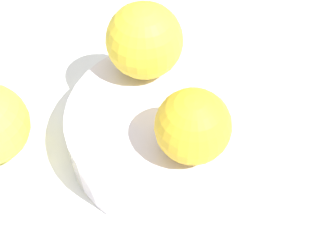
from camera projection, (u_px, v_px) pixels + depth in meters
The scene contains 4 objects.
ground_plane at pixel (168, 150), 48.45cm from camera, with size 110.00×110.00×2.00cm, color white.
fruit_bowl at pixel (168, 130), 45.67cm from camera, with size 19.51×19.51×5.24cm.
orange_in_bowl_0 at pixel (193, 126), 38.41cm from camera, with size 6.50×6.50×6.50cm, color yellow.
orange_in_bowl_1 at pixel (144, 41), 44.04cm from camera, with size 7.44×7.44×7.44cm, color yellow.
Camera 1 is at (-4.48, 27.03, 39.04)cm, focal length 49.67 mm.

